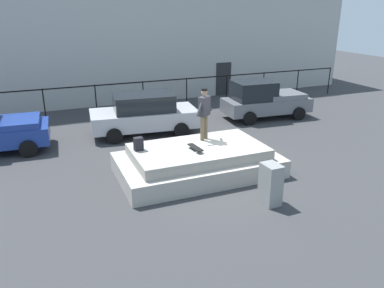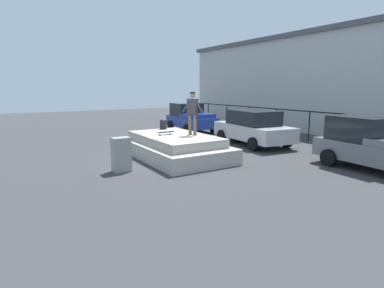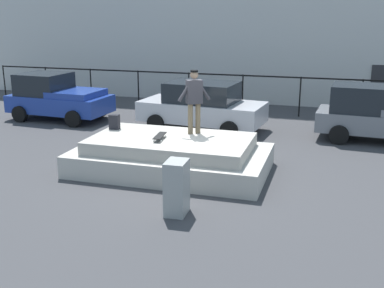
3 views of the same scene
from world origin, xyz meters
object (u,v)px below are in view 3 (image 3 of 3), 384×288
object	(u,v)px
skateboarder	(194,97)
car_grey_pickup_far	(379,114)
car_silver_sedan_mid	(202,106)
skateboard	(160,136)
utility_box	(177,188)
car_blue_pickup_near	(57,97)
backpack	(114,122)

from	to	relation	value
skateboarder	car_grey_pickup_far	size ratio (longest dim) A/B	0.40
car_grey_pickup_far	car_silver_sedan_mid	bearing A→B (deg)	-179.12
skateboard	car_silver_sedan_mid	bearing A→B (deg)	92.95
skateboarder	skateboard	world-z (taller)	skateboarder
skateboarder	utility_box	world-z (taller)	skateboarder
skateboarder	car_blue_pickup_near	xyz separation A→B (m)	(-7.00, 4.17, -1.06)
utility_box	car_grey_pickup_far	bearing A→B (deg)	56.84
backpack	car_blue_pickup_near	world-z (taller)	car_blue_pickup_near
backpack	utility_box	bearing A→B (deg)	-51.27
car_grey_pickup_far	utility_box	world-z (taller)	car_grey_pickup_far
skateboarder	car_grey_pickup_far	xyz separation A→B (m)	(5.14, 4.32, -1.05)
car_blue_pickup_near	car_silver_sedan_mid	world-z (taller)	car_blue_pickup_near
car_grey_pickup_far	utility_box	xyz separation A→B (m)	(-4.56, -7.60, -0.32)
skateboard	backpack	world-z (taller)	backpack
backpack	utility_box	xyz separation A→B (m)	(2.94, -3.11, -0.56)
car_silver_sedan_mid	skateboarder	bearing A→B (deg)	-77.27
skateboarder	utility_box	bearing A→B (deg)	-79.90
car_blue_pickup_near	car_silver_sedan_mid	distance (m)	6.05
car_silver_sedan_mid	car_grey_pickup_far	distance (m)	6.10
car_grey_pickup_far	skateboarder	bearing A→B (deg)	-139.95
skateboarder	car_silver_sedan_mid	bearing A→B (deg)	102.73
car_silver_sedan_mid	car_grey_pickup_far	world-z (taller)	car_grey_pickup_far
skateboard	utility_box	world-z (taller)	utility_box
car_silver_sedan_mid	backpack	bearing A→B (deg)	-107.63
skateboarder	backpack	distance (m)	2.50
skateboard	car_grey_pickup_far	size ratio (longest dim) A/B	0.18
skateboard	car_grey_pickup_far	xyz separation A→B (m)	(5.83, 5.20, -0.13)
skateboarder	car_silver_sedan_mid	xyz separation A→B (m)	(-0.96, 4.23, -1.08)
skateboard	car_silver_sedan_mid	xyz separation A→B (m)	(-0.26, 5.11, -0.16)
car_silver_sedan_mid	car_grey_pickup_far	size ratio (longest dim) A/B	1.08
skateboarder	car_grey_pickup_far	bearing A→B (deg)	40.05
skateboard	utility_box	size ratio (longest dim) A/B	0.66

